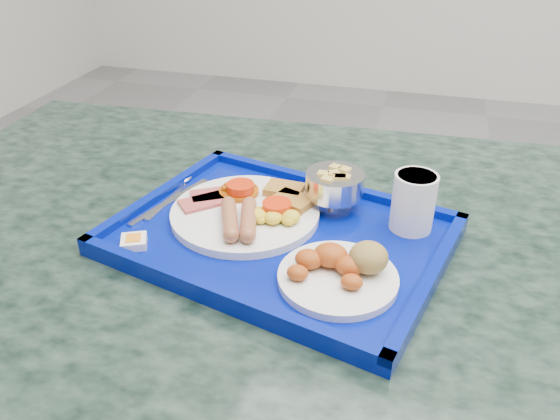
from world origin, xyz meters
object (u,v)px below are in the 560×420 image
Objects in this scene: tray at (280,237)px; bread_plate at (342,269)px; juice_cup at (414,200)px; main_plate at (249,210)px; fruit_bowl at (335,185)px; table at (269,331)px.

tray is 3.43× the size of bread_plate.
bread_plate reaches higher than tray.
juice_cup is at bearing 62.87° from bread_plate.
main_plate is 0.20m from bread_plate.
fruit_bowl is (-0.04, 0.18, 0.03)m from bread_plate.
table is at bearing -169.35° from juice_cup.
bread_plate is (0.13, -0.11, 0.24)m from table.
fruit_bowl is at bearing 36.93° from table.
bread_plate is at bearing -38.32° from tray.
fruit_bowl is at bearing 28.05° from main_plate.
juice_cup is (0.21, 0.04, 0.28)m from table.
bread_plate reaches higher than main_plate.
tray reaches higher than table.
table is 0.29m from fruit_bowl.
fruit_bowl is 0.13m from juice_cup.
bread_plate is 0.19m from fruit_bowl.
table is 0.24m from main_plate.
juice_cup is at bearing 10.65° from table.
main_plate is at bearing -151.95° from fruit_bowl.
main_plate is 0.14m from fruit_bowl.
table is 5.92× the size of main_plate.
table is 14.88× the size of fruit_bowl.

